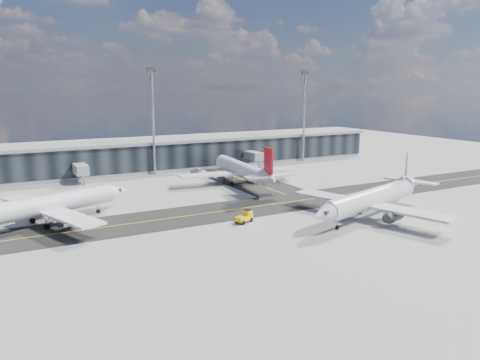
{
  "coord_description": "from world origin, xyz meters",
  "views": [
    {
      "loc": [
        -39.44,
        -75.05,
        23.54
      ],
      "look_at": [
        4.98,
        7.57,
        5.0
      ],
      "focal_mm": 35.0,
      "sensor_mm": 36.0,
      "label": 1
    }
  ],
  "objects_px": {
    "airliner_redtail": "(242,170)",
    "service_van": "(199,171)",
    "airliner_near": "(373,198)",
    "baggage_tug": "(245,216)",
    "airliner_af": "(40,207)"
  },
  "relations": [
    {
      "from": "airliner_af",
      "to": "service_van",
      "type": "distance_m",
      "value": 55.24
    },
    {
      "from": "airliner_redtail",
      "to": "service_van",
      "type": "xyz_separation_m",
      "value": [
        -3.6,
        18.23,
        -2.87
      ]
    },
    {
      "from": "baggage_tug",
      "to": "service_van",
      "type": "xyz_separation_m",
      "value": [
        11.9,
        47.91,
        -0.35
      ]
    },
    {
      "from": "airliner_af",
      "to": "airliner_redtail",
      "type": "height_order",
      "value": "airliner_redtail"
    },
    {
      "from": "airliner_af",
      "to": "airliner_near",
      "type": "bearing_deg",
      "value": 47.27
    },
    {
      "from": "airliner_near",
      "to": "service_van",
      "type": "xyz_separation_m",
      "value": [
        -10.49,
        56.0,
        -2.82
      ]
    },
    {
      "from": "baggage_tug",
      "to": "airliner_af",
      "type": "bearing_deg",
      "value": -136.66
    },
    {
      "from": "baggage_tug",
      "to": "airliner_redtail",
      "type": "bearing_deg",
      "value": 130.41
    },
    {
      "from": "airliner_near",
      "to": "baggage_tug",
      "type": "height_order",
      "value": "airliner_near"
    },
    {
      "from": "airliner_redtail",
      "to": "airliner_near",
      "type": "distance_m",
      "value": 38.39
    },
    {
      "from": "airliner_redtail",
      "to": "service_van",
      "type": "relative_size",
      "value": 7.08
    },
    {
      "from": "airliner_redtail",
      "to": "baggage_tug",
      "type": "xyz_separation_m",
      "value": [
        -15.5,
        -29.68,
        -2.52
      ]
    },
    {
      "from": "airliner_redtail",
      "to": "baggage_tug",
      "type": "relative_size",
      "value": 9.76
    },
    {
      "from": "airliner_af",
      "to": "airliner_near",
      "type": "distance_m",
      "value": 59.21
    },
    {
      "from": "airliner_redtail",
      "to": "service_van",
      "type": "bearing_deg",
      "value": 107.26
    }
  ]
}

